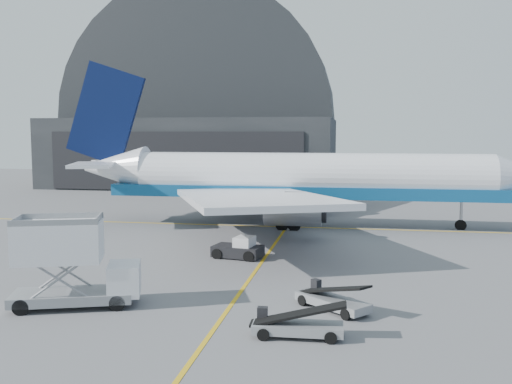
% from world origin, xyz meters
% --- Properties ---
extents(ground, '(200.00, 200.00, 0.00)m').
position_xyz_m(ground, '(0.00, 0.00, 0.00)').
color(ground, '#565659').
rests_on(ground, ground).
extents(taxi_lines, '(80.00, 42.12, 0.02)m').
position_xyz_m(taxi_lines, '(0.00, 12.67, 0.01)').
color(taxi_lines, gold).
rests_on(taxi_lines, ground).
extents(hangar, '(50.00, 28.30, 28.00)m').
position_xyz_m(hangar, '(-22.00, 64.95, 9.54)').
color(hangar, black).
rests_on(hangar, ground).
extents(airliner, '(49.65, 48.15, 17.42)m').
position_xyz_m(airliner, '(0.30, 21.21, 4.88)').
color(airliner, white).
rests_on(airliner, ground).
extents(catering_truck, '(7.38, 4.61, 4.76)m').
position_xyz_m(catering_truck, '(-8.66, -8.68, 2.41)').
color(catering_truck, gray).
rests_on(catering_truck, ground).
extents(pushback_tug, '(4.05, 2.81, 1.72)m').
position_xyz_m(pushback_tug, '(-1.97, 5.05, 0.65)').
color(pushback_tug, black).
rests_on(pushback_tug, ground).
extents(belt_loader_a, '(4.58, 1.73, 1.74)m').
position_xyz_m(belt_loader_a, '(4.11, -11.26, 0.54)').
color(belt_loader_a, gray).
rests_on(belt_loader_a, ground).
extents(belt_loader_b, '(4.30, 4.01, 1.79)m').
position_xyz_m(belt_loader_b, '(5.60, -6.78, 0.55)').
color(belt_loader_b, gray).
rests_on(belt_loader_b, ground).
extents(traffic_cone, '(0.34, 0.34, 0.50)m').
position_xyz_m(traffic_cone, '(-4.50, 7.07, 0.23)').
color(traffic_cone, '#FF6008').
rests_on(traffic_cone, ground).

